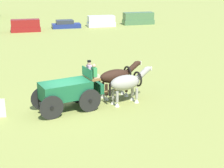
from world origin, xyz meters
TOP-DOWN VIEW (x-y plane):
  - ground_plane at (0.00, 0.00)m, footprint 220.00×220.00m
  - show_wagon at (0.17, 0.02)m, footprint 5.99×2.27m
  - draft_horse_near at (3.69, 1.15)m, footprint 3.17×1.16m
  - draft_horse_off at (3.85, -0.14)m, footprint 3.06×1.21m
  - parked_vehicle_c at (1.60, 30.57)m, footprint 4.21×2.11m
  - parked_vehicle_d at (7.70, 32.00)m, footprint 4.40×2.33m
  - parked_vehicle_e at (13.16, 31.48)m, footprint 4.40×2.31m
  - parked_vehicle_f at (19.55, 31.62)m, footprint 5.15×2.26m

SIDE VIEW (x-z plane):
  - ground_plane at x=0.00m, z-range 0.00..0.00m
  - parked_vehicle_d at x=7.70m, z-range -0.08..1.10m
  - parked_vehicle_e at x=13.16m, z-range -0.02..1.62m
  - parked_vehicle_c at x=1.60m, z-range -0.03..1.69m
  - parked_vehicle_f at x=19.55m, z-range -0.03..1.88m
  - show_wagon at x=0.17m, z-range -0.15..2.63m
  - draft_horse_off at x=3.85m, z-range 0.22..2.40m
  - draft_horse_near at x=3.69m, z-range 0.25..2.49m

